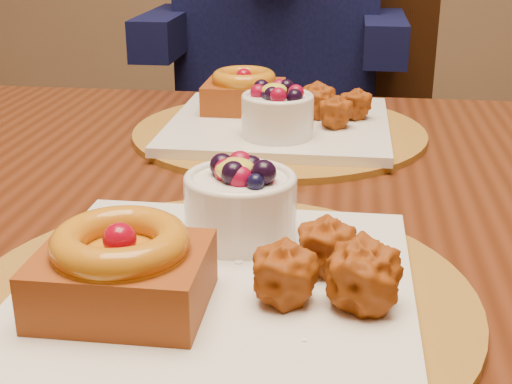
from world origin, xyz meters
TOP-DOWN VIEW (x-y plane):
  - dining_table at (0.01, -0.06)m, footprint 1.60×0.90m
  - place_setting_near at (0.01, -0.28)m, footprint 0.38×0.38m
  - place_setting_far at (0.01, 0.15)m, footprint 0.38×0.38m
  - chair_far at (0.07, 0.74)m, footprint 0.53×0.53m

SIDE VIEW (x-z plane):
  - chair_far at x=0.07m, z-range 0.05..1.04m
  - dining_table at x=0.01m, z-range 0.30..1.06m
  - place_setting_far at x=0.01m, z-range 0.74..0.82m
  - place_setting_near at x=0.01m, z-range 0.74..0.82m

